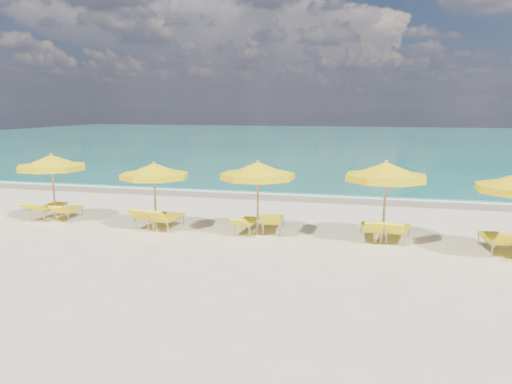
# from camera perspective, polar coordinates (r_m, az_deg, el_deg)

# --- Properties ---
(ground_plane) EXTENTS (120.00, 120.00, 0.00)m
(ground_plane) POSITION_cam_1_polar(r_m,az_deg,el_deg) (16.59, -1.26, -4.95)
(ground_plane) COLOR beige
(ocean) EXTENTS (120.00, 80.00, 0.30)m
(ocean) POSITION_cam_1_polar(r_m,az_deg,el_deg) (63.75, 10.21, 5.85)
(ocean) COLOR #136B59
(ocean) RESTS_ON ground
(wet_sand_band) EXTENTS (120.00, 2.60, 0.01)m
(wet_sand_band) POSITION_cam_1_polar(r_m,az_deg,el_deg) (23.64, 3.46, -0.51)
(wet_sand_band) COLOR tan
(wet_sand_band) RESTS_ON ground
(foam_line) EXTENTS (120.00, 1.20, 0.03)m
(foam_line) POSITION_cam_1_polar(r_m,az_deg,el_deg) (24.42, 3.80, -0.18)
(foam_line) COLOR white
(foam_line) RESTS_ON ground
(whitecap_near) EXTENTS (14.00, 0.36, 0.05)m
(whitecap_near) POSITION_cam_1_polar(r_m,az_deg,el_deg) (34.31, -3.47, 2.71)
(whitecap_near) COLOR white
(whitecap_near) RESTS_ON ground
(whitecap_far) EXTENTS (18.00, 0.30, 0.05)m
(whitecap_far) POSITION_cam_1_polar(r_m,az_deg,el_deg) (39.88, 19.36, 3.17)
(whitecap_far) COLOR white
(whitecap_far) RESTS_ON ground
(umbrella_1) EXTENTS (2.93, 2.93, 2.51)m
(umbrella_1) POSITION_cam_1_polar(r_m,az_deg,el_deg) (19.91, -22.30, 3.07)
(umbrella_1) COLOR tan
(umbrella_1) RESTS_ON ground
(umbrella_2) EXTENTS (2.72, 2.72, 2.37)m
(umbrella_2) POSITION_cam_1_polar(r_m,az_deg,el_deg) (17.36, -11.57, 2.32)
(umbrella_2) COLOR tan
(umbrella_2) RESTS_ON ground
(umbrella_3) EXTENTS (3.18, 3.18, 2.49)m
(umbrella_3) POSITION_cam_1_polar(r_m,az_deg,el_deg) (16.23, 0.19, 2.39)
(umbrella_3) COLOR tan
(umbrella_3) RESTS_ON ground
(umbrella_4) EXTENTS (3.28, 3.28, 2.59)m
(umbrella_4) POSITION_cam_1_polar(r_m,az_deg,el_deg) (15.90, 14.62, 2.19)
(umbrella_4) COLOR tan
(umbrella_4) RESTS_ON ground
(lounger_1_left) EXTENTS (0.73, 2.05, 0.80)m
(lounger_1_left) POSITION_cam_1_polar(r_m,az_deg,el_deg) (20.75, -22.68, -2.03)
(lounger_1_left) COLOR #A5A8AD
(lounger_1_left) RESTS_ON ground
(lounger_1_right) EXTENTS (0.75, 1.72, 0.70)m
(lounger_1_right) POSITION_cam_1_polar(r_m,az_deg,el_deg) (20.21, -20.59, -2.31)
(lounger_1_right) COLOR #A5A8AD
(lounger_1_right) RESTS_ON ground
(lounger_2_left) EXTENTS (0.73, 1.75, 0.82)m
(lounger_2_left) POSITION_cam_1_polar(r_m,az_deg,el_deg) (18.16, -12.00, -3.16)
(lounger_2_left) COLOR #A5A8AD
(lounger_2_left) RESTS_ON ground
(lounger_2_right) EXTENTS (0.73, 1.83, 0.85)m
(lounger_2_right) POSITION_cam_1_polar(r_m,az_deg,el_deg) (17.67, -9.99, -3.42)
(lounger_2_right) COLOR #A5A8AD
(lounger_2_right) RESTS_ON ground
(lounger_3_left) EXTENTS (0.63, 1.75, 0.71)m
(lounger_3_left) POSITION_cam_1_polar(r_m,az_deg,el_deg) (16.93, -1.07, -3.91)
(lounger_3_left) COLOR #A5A8AD
(lounger_3_left) RESTS_ON ground
(lounger_3_right) EXTENTS (0.80, 1.91, 0.85)m
(lounger_3_right) POSITION_cam_1_polar(r_m,az_deg,el_deg) (17.05, 1.99, -3.74)
(lounger_3_right) COLOR #A5A8AD
(lounger_3_right) RESTS_ON ground
(lounger_4_left) EXTENTS (0.77, 1.80, 0.81)m
(lounger_4_left) POSITION_cam_1_polar(r_m,az_deg,el_deg) (16.50, 12.99, -4.50)
(lounger_4_left) COLOR #A5A8AD
(lounger_4_left) RESTS_ON ground
(lounger_4_right) EXTENTS (0.87, 1.86, 0.81)m
(lounger_4_right) POSITION_cam_1_polar(r_m,az_deg,el_deg) (16.49, 15.90, -4.62)
(lounger_4_right) COLOR #A5A8AD
(lounger_4_right) RESTS_ON ground
(lounger_5_left) EXTENTS (0.84, 1.92, 0.84)m
(lounger_5_left) POSITION_cam_1_polar(r_m,az_deg,el_deg) (16.29, 25.69, -5.38)
(lounger_5_left) COLOR #A5A8AD
(lounger_5_left) RESTS_ON ground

